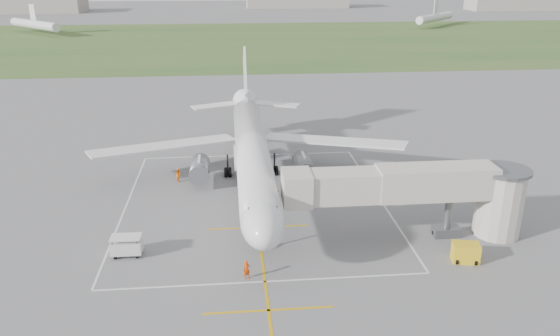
{
  "coord_description": "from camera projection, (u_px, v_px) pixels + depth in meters",
  "views": [
    {
      "loc": [
        -2.46,
        -58.93,
        24.71
      ],
      "look_at": [
        2.78,
        -4.0,
        4.0
      ],
      "focal_mm": 35.0,
      "sensor_mm": 36.0,
      "label": 1
    }
  ],
  "objects": [
    {
      "name": "apron_markings",
      "position": [
        256.0,
        210.0,
        58.4
      ],
      "size": [
        28.2,
        60.0,
        0.01
      ],
      "color": "#C58F0B",
      "rests_on": "ground"
    },
    {
      "name": "gpu_unit",
      "position": [
        466.0,
        253.0,
        48.02
      ],
      "size": [
        2.55,
        2.01,
        1.72
      ],
      "rotation": [
        0.0,
        0.0,
        -0.21
      ],
      "color": "gold",
      "rests_on": "ground"
    },
    {
      "name": "baggage_cart",
      "position": [
        127.0,
        246.0,
        48.94
      ],
      "size": [
        2.73,
        1.66,
        1.88
      ],
      "rotation": [
        0.0,
        0.0,
        -0.02
      ],
      "color": "silver",
      "rests_on": "ground"
    },
    {
      "name": "airliner",
      "position": [
        252.0,
        151.0,
        62.98
      ],
      "size": [
        38.93,
        46.75,
        13.52
      ],
      "color": "silver",
      "rests_on": "ground"
    },
    {
      "name": "ground",
      "position": [
        253.0,
        189.0,
        63.82
      ],
      "size": [
        700.0,
        700.0,
        0.0
      ],
      "primitive_type": "plane",
      "color": "#5F5F61",
      "rests_on": "ground"
    },
    {
      "name": "distant_hangars",
      "position": [
        201.0,
        1.0,
        307.73
      ],
      "size": [
        345.0,
        49.0,
        12.0
      ],
      "color": "gray",
      "rests_on": "ground"
    },
    {
      "name": "jet_bridge",
      "position": [
        427.0,
        191.0,
        50.97
      ],
      "size": [
        23.4,
        5.0,
        7.2
      ],
      "color": "#AFAA9E",
      "rests_on": "ground"
    },
    {
      "name": "ramp_worker_wing",
      "position": [
        178.0,
        175.0,
        65.78
      ],
      "size": [
        0.9,
        0.97,
        1.59
      ],
      "primitive_type": "imported",
      "rotation": [
        0.0,
        0.0,
        2.07
      ],
      "color": "orange",
      "rests_on": "ground"
    },
    {
      "name": "grass_strip",
      "position": [
        234.0,
        41.0,
        184.98
      ],
      "size": [
        700.0,
        120.0,
        0.02
      ],
      "primitive_type": "cube",
      "color": "#315223",
      "rests_on": "ground"
    },
    {
      "name": "distant_aircraft",
      "position": [
        247.0,
        21.0,
        215.49
      ],
      "size": [
        182.67,
        38.43,
        8.85
      ],
      "color": "silver",
      "rests_on": "ground"
    },
    {
      "name": "ramp_worker_nose",
      "position": [
        247.0,
        270.0,
        45.38
      ],
      "size": [
        0.69,
        0.56,
        1.66
      ],
      "primitive_type": "imported",
      "rotation": [
        0.0,
        0.0,
        0.29
      ],
      "color": "#DD4307",
      "rests_on": "ground"
    }
  ]
}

